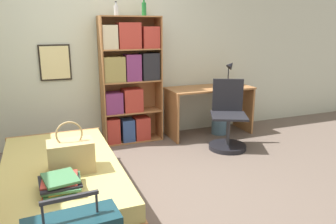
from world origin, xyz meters
name	(u,v)px	position (x,y,z in m)	size (l,w,h in m)	color
ground_plane	(128,192)	(0.00, 0.00, 0.00)	(14.00, 14.00, 0.00)	#66564C
wall_back	(94,52)	(0.00, 1.71, 1.30)	(10.00, 0.09, 2.60)	beige
bed	(62,183)	(-0.64, 0.02, 0.21)	(1.06, 1.99, 0.42)	#A36B3D
handbag	(71,156)	(-0.55, -0.20, 0.56)	(0.38, 0.25, 0.45)	tan
book_stack_on_bed	(61,184)	(-0.66, -0.55, 0.48)	(0.33, 0.36, 0.12)	#B2382D
bookcase	(129,80)	(0.44, 1.50, 0.91)	(0.85, 0.31, 1.79)	#A36B3D
bottle_green	(116,10)	(0.29, 1.52, 1.86)	(0.06, 0.06, 0.18)	#B7BCC1
bottle_brown	(144,9)	(0.67, 1.47, 1.88)	(0.06, 0.06, 0.25)	#1E6B2D
desk	(209,101)	(1.67, 1.38, 0.53)	(1.31, 0.57, 0.74)	#A36B3D
desk_lamp	(230,69)	(2.01, 1.35, 1.01)	(0.17, 0.13, 0.40)	black
desk_chair	(228,127)	(1.62, 0.74, 0.30)	(0.62, 0.62, 0.94)	black
waste_bin	(219,126)	(1.84, 1.32, 0.12)	(0.25, 0.25, 0.24)	slate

